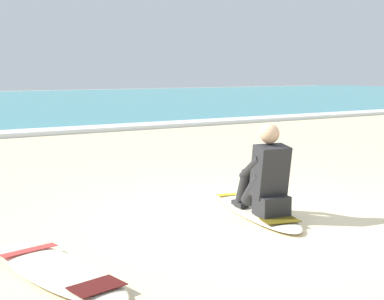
# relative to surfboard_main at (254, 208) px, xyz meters

# --- Properties ---
(ground_plane) EXTENTS (80.00, 80.00, 0.00)m
(ground_plane) POSITION_rel_surfboard_main_xyz_m (-0.15, -0.29, -0.04)
(ground_plane) COLOR beige
(breaking_foam) EXTENTS (80.00, 0.90, 0.11)m
(breaking_foam) POSITION_rel_surfboard_main_xyz_m (-0.15, 8.75, 0.02)
(breaking_foam) COLOR white
(breaking_foam) RESTS_ON ground
(surfboard_main) EXTENTS (1.03, 2.11, 0.08)m
(surfboard_main) POSITION_rel_surfboard_main_xyz_m (0.00, 0.00, 0.00)
(surfboard_main) COLOR #EFE5C6
(surfboard_main) RESTS_ON ground
(surfer_seated) EXTENTS (0.43, 0.74, 0.95)m
(surfer_seated) POSITION_rel_surfboard_main_xyz_m (-0.10, -0.31, 0.40)
(surfer_seated) COLOR #232326
(surfer_seated) RESTS_ON surfboard_main
(surfboard_spare_near) EXTENTS (0.83, 1.79, 0.08)m
(surfboard_spare_near) POSITION_rel_surfboard_main_xyz_m (-2.47, -0.71, 0.00)
(surfboard_spare_near) COLOR #EFE5C6
(surfboard_spare_near) RESTS_ON ground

